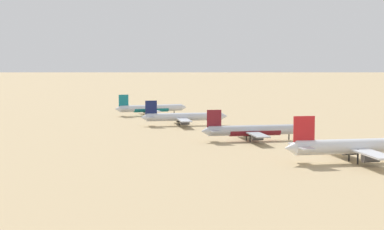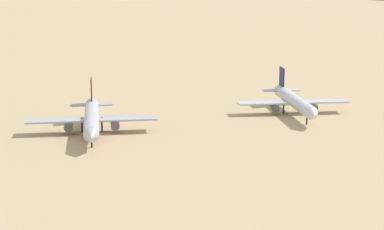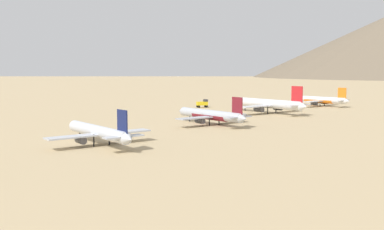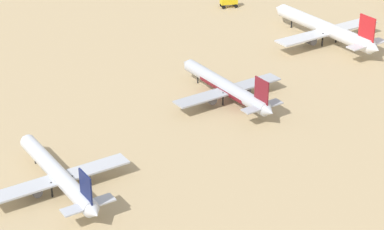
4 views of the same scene
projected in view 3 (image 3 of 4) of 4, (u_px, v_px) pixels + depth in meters
name	position (u px, v px, depth m)	size (l,w,h in m)	color
ground_plane	(203.00, 125.00, 152.45)	(1800.00, 1800.00, 0.00)	tan
parked_jet_0	(319.00, 100.00, 226.70)	(32.83, 26.70, 9.46)	silver
parked_jet_1	(268.00, 104.00, 191.00)	(40.67, 33.24, 11.75)	silver
parked_jet_2	(211.00, 115.00, 152.76)	(34.12, 27.88, 9.86)	#B2B7C1
parked_jet_3	(99.00, 132.00, 112.88)	(33.09, 27.06, 9.57)	silver
service_truck	(203.00, 103.00, 218.92)	(4.74, 5.70, 3.90)	yellow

